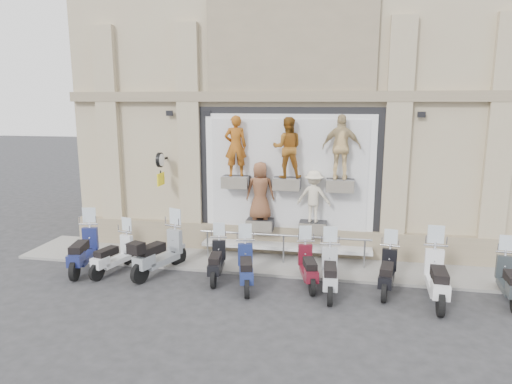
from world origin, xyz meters
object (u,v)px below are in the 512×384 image
Objects in this scene: scooter_j at (510,272)px; scooter_d at (216,253)px; scooter_c at (159,244)px; scooter_a at (83,242)px; guard_rail at (283,250)px; scooter_i at (438,268)px; scooter_e at (246,259)px; scooter_h at (388,264)px; clock_sign_bracket at (160,165)px; scooter_b at (113,248)px; scooter_f at (308,259)px; scooter_g at (330,264)px.

scooter_d is at bearing -175.44° from scooter_j.
scooter_a is at bearing -156.70° from scooter_c.
guard_rail is 2.41× the size of scooter_i.
scooter_e reaches higher than scooter_h.
clock_sign_bracket is 0.59× the size of scooter_d.
clock_sign_bracket is at bearing 166.93° from scooter_i.
guard_rail is at bearing 33.13° from scooter_b.
clock_sign_bracket reaches higher than scooter_a.
scooter_e is 6.37m from scooter_j.
scooter_c is 6.07m from scooter_h.
clock_sign_bracket is 3.59m from scooter_d.
scooter_a is 2.23m from scooter_c.
scooter_a is 0.97× the size of scooter_c.
scooter_a reaches higher than scooter_h.
scooter_i is at bearing 13.11° from scooter_b.
guard_rail is at bearing 31.82° from scooter_d.
scooter_i is at bearing -12.24° from scooter_d.
scooter_b is 7.37m from scooter_h.
scooter_h is at bearing -14.40° from scooter_f.
clock_sign_bracket is 9.91m from scooter_j.
scooter_c is at bearing 156.96° from scooter_e.
clock_sign_bracket is 0.50× the size of scooter_a.
scooter_e is at bearing -31.93° from scooter_d.
scooter_j is at bearing -8.19° from scooter_d.
scooter_d is at bearing 19.23° from scooter_c.
scooter_c is 8.88m from scooter_j.
scooter_d is (1.63, -0.01, -0.16)m from scooter_c.
clock_sign_bracket is (-3.90, 0.47, 2.34)m from guard_rail.
scooter_h is at bearing 163.07° from scooter_i.
scooter_e is 1.05× the size of scooter_f.
scooter_e is at bearing 176.99° from scooter_g.
scooter_i is (7.17, -0.42, -0.01)m from scooter_c.
scooter_i is at bearing -162.52° from scooter_j.
scooter_j is (8.88, -0.03, -0.13)m from scooter_c.
scooter_f is at bearing 0.63° from scooter_e.
scooter_b is at bearing -154.23° from scooter_c.
guard_rail is at bearing 125.40° from scooter_g.
scooter_i is at bearing -21.50° from scooter_f.
guard_rail is 4.31m from scooter_i.
scooter_a is at bearing -169.54° from scooter_h.
scooter_b is at bearing -12.13° from scooter_a.
clock_sign_bracket is 0.56× the size of scooter_h.
scooter_j is (1.71, 0.39, -0.12)m from scooter_i.
scooter_a is 1.14× the size of scooter_j.
scooter_i is at bearing -24.41° from guard_rail.
scooter_g is 1.06× the size of scooter_j.
scooter_c reaches higher than scooter_e.
scooter_j is at bearing -11.03° from clock_sign_bracket.
scooter_h is (1.41, 0.38, -0.04)m from scooter_g.
scooter_a reaches higher than scooter_e.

